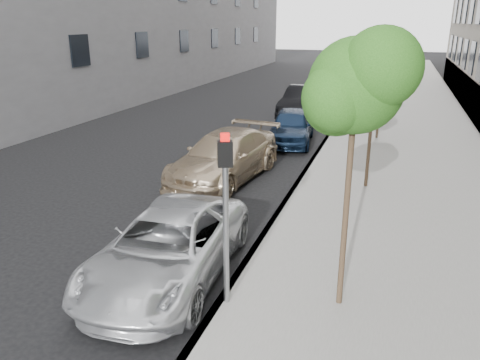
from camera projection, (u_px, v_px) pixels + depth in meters
The scene contains 12 objects.
ground at pixel (137, 323), 7.94m from camera, with size 160.00×160.00×0.00m, color black.
sidewalk at pixel (403, 105), 28.20m from camera, with size 6.40×72.00×0.14m, color gray.
curb at pixel (351, 102), 29.13m from camera, with size 0.15×72.00×0.14m, color #9E9B93.
tree_near at pixel (358, 86), 7.05m from camera, with size 1.79×1.59×4.68m.
tree_mid at pixel (378, 62), 12.94m from camera, with size 1.62×1.42×4.46m.
tree_far at pixel (386, 50), 18.79m from camera, with size 1.84×1.64×4.53m.
signal_pole at pixel (226, 201), 7.70m from camera, with size 0.29×0.26×3.05m.
minivan at pixel (168, 247), 9.17m from camera, with size 2.22×4.81×1.34m, color silver.
suv at pixel (225, 157), 14.95m from camera, with size 2.11×5.19×1.51m, color tan.
sedan_blue at pixel (292, 126), 19.42m from camera, with size 1.70×4.22×1.44m, color #101E36.
sedan_black at pixel (303, 102), 24.88m from camera, with size 1.68×4.83×1.59m, color black.
sedan_rear at pixel (332, 87), 31.04m from camera, with size 2.03×5.00×1.45m, color #95969C.
Camera 1 is at (3.78, -5.83, 4.87)m, focal length 35.00 mm.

